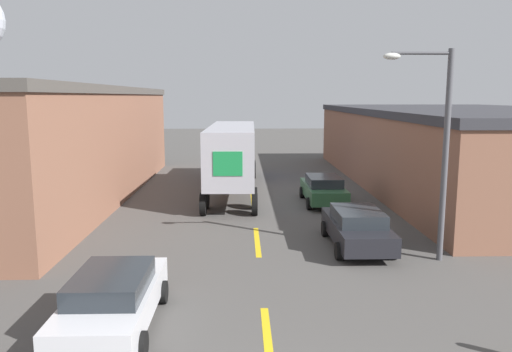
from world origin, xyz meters
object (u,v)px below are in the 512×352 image
parked_car_left_near (113,299)px  parked_car_right_mid (357,227)px  parked_car_right_far (323,189)px  street_lamp (438,139)px  semi_truck (233,152)px

parked_car_left_near → parked_car_right_mid: bearing=41.1°
parked_car_right_mid → parked_car_right_far: 7.67m
parked_car_right_far → parked_car_left_near: (-7.33, -14.07, 0.00)m
street_lamp → parked_car_left_near: bearing=-153.1°
parked_car_right_mid → parked_car_right_far: size_ratio=1.00×
parked_car_right_far → street_lamp: size_ratio=0.67×
parked_car_left_near → street_lamp: 11.24m
parked_car_right_far → parked_car_right_mid: bearing=-90.0°
semi_truck → parked_car_right_far: size_ratio=2.97×
semi_truck → parked_car_right_mid: bearing=-65.9°
semi_truck → parked_car_right_far: semi_truck is taller
parked_car_right_far → street_lamp: (2.23, -9.21, 3.37)m
street_lamp → parked_car_right_far: bearing=103.6°
semi_truck → parked_car_left_near: bearing=-97.3°
parked_car_left_near → street_lamp: street_lamp is taller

